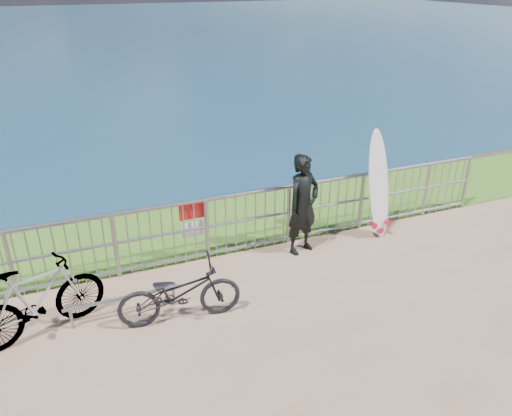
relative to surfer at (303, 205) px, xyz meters
name	(u,v)px	position (x,y,z in m)	size (l,w,h in m)	color
grass_strip	(217,225)	(-1.10, 1.45, -0.87)	(120.00, 120.00, 0.00)	#36681C
railing	(236,223)	(-1.09, 0.35, -0.30)	(10.06, 0.10, 1.13)	gray
surfer	(303,205)	(0.00, 0.00, 0.00)	(0.65, 0.42, 1.77)	black
surfboard	(379,188)	(1.55, 0.06, 0.03)	(0.63, 0.58, 2.00)	silver
bicycle_near	(180,293)	(-2.44, -1.10, -0.44)	(0.59, 1.70, 0.89)	black
bicycle_far	(38,300)	(-4.24, -0.70, -0.34)	(0.51, 1.80, 1.08)	black
bike_rack	(123,300)	(-3.16, -0.75, -0.61)	(1.62, 0.05, 0.34)	gray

